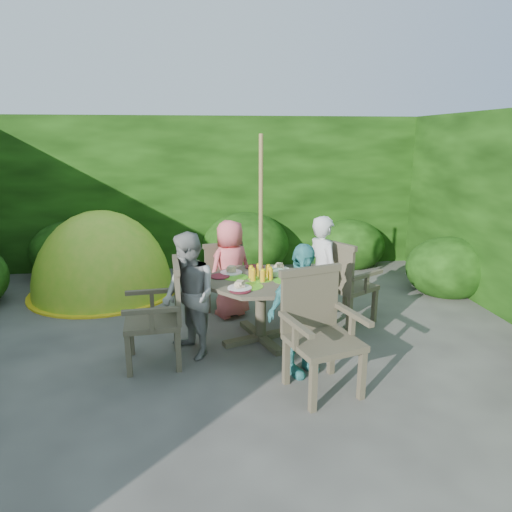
{
  "coord_description": "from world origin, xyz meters",
  "views": [
    {
      "loc": [
        -0.16,
        -4.06,
        2.17
      ],
      "look_at": [
        0.47,
        0.93,
        0.85
      ],
      "focal_mm": 32.0,
      "sensor_mm": 36.0,
      "label": 1
    }
  ],
  "objects": [
    {
      "name": "garden_chair_front",
      "position": [
        0.84,
        -0.49,
        0.55
      ],
      "size": [
        0.74,
        0.69,
        1.02
      ],
      "rotation": [
        0.0,
        0.0,
        0.28
      ],
      "color": "#3F3929",
      "rests_on": "ground"
    },
    {
      "name": "garden_chair_right",
      "position": [
        1.5,
        0.89,
        0.52
      ],
      "size": [
        0.74,
        0.77,
        0.98
      ],
      "rotation": [
        0.0,
        0.0,
        2.11
      ],
      "color": "#3F3929",
      "rests_on": "ground"
    },
    {
      "name": "garden_chair_left",
      "position": [
        -0.56,
        0.14,
        0.52
      ],
      "size": [
        0.57,
        0.63,
        0.98
      ],
      "rotation": [
        0.0,
        0.0,
        -1.48
      ],
      "color": "#3F3929",
      "rests_on": "ground"
    },
    {
      "name": "hedge_enclosure",
      "position": [
        0.0,
        1.33,
        1.25
      ],
      "size": [
        9.0,
        9.0,
        2.5
      ],
      "color": "black",
      "rests_on": "ground"
    },
    {
      "name": "ground",
      "position": [
        0.0,
        0.0,
        0.0
      ],
      "size": [
        60.0,
        60.0,
        0.0
      ],
      "primitive_type": "plane",
      "color": "#413F3A",
      "rests_on": "ground"
    },
    {
      "name": "garden_chair_back",
      "position": [
        0.09,
        1.57,
        0.46
      ],
      "size": [
        0.6,
        0.56,
        0.86
      ],
      "rotation": [
        0.0,
        0.0,
        3.36
      ],
      "color": "#3F3929",
      "rests_on": "ground"
    },
    {
      "name": "patio_table",
      "position": [
        0.47,
        0.54,
        0.59
      ],
      "size": [
        1.54,
        1.54,
        0.84
      ],
      "rotation": [
        0.0,
        0.0,
        0.34
      ],
      "color": "#3F3929",
      "rests_on": "ground"
    },
    {
      "name": "dome_tent",
      "position": [
        -1.55,
        2.39,
        0.0
      ],
      "size": [
        2.42,
        2.42,
        2.37
      ],
      "rotation": [
        0.0,
        0.0,
        0.29
      ],
      "color": "#8CCD27",
      "rests_on": "ground"
    },
    {
      "name": "child_front",
      "position": [
        0.74,
        -0.22,
        0.63
      ],
      "size": [
        0.79,
        0.62,
        1.25
      ],
      "primitive_type": "imported",
      "rotation": [
        0.0,
        0.0,
        0.49
      ],
      "color": "teal",
      "rests_on": "ground"
    },
    {
      "name": "child_right",
      "position": [
        1.22,
        0.8,
        0.66
      ],
      "size": [
        0.46,
        0.56,
        1.32
      ],
      "primitive_type": "imported",
      "rotation": [
        0.0,
        0.0,
        1.91
      ],
      "color": "silver",
      "rests_on": "ground"
    },
    {
      "name": "child_back",
      "position": [
        0.2,
        1.29,
        0.6
      ],
      "size": [
        0.7,
        0.63,
        1.21
      ],
      "primitive_type": "imported",
      "rotation": [
        0.0,
        0.0,
        3.67
      ],
      "color": "#F36469",
      "rests_on": "ground"
    },
    {
      "name": "child_left",
      "position": [
        -0.29,
        0.26,
        0.64
      ],
      "size": [
        0.72,
        0.78,
        1.27
      ],
      "primitive_type": "imported",
      "rotation": [
        0.0,
        0.0,
        -1.06
      ],
      "color": "#989893",
      "rests_on": "ground"
    },
    {
      "name": "parasol_pole",
      "position": [
        0.47,
        0.53,
        1.1
      ],
      "size": [
        0.06,
        0.06,
        2.2
      ],
      "primitive_type": "cylinder",
      "rotation": [
        0.0,
        0.0,
        0.34
      ],
      "color": "olive",
      "rests_on": "ground"
    }
  ]
}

